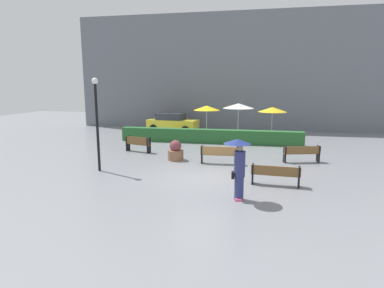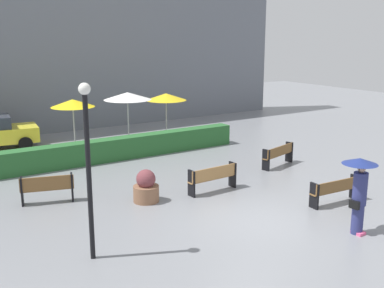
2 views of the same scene
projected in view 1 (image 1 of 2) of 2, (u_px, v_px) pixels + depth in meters
ground_plane at (199, 178)px, 13.75m from camera, size 60.00×60.00×0.00m
bench_far_left at (138, 143)px, 18.98m from camera, size 1.67×0.78×0.91m
bench_near_right at (275, 174)px, 12.62m from camera, size 1.91×0.48×0.82m
bench_mid_center at (219, 154)px, 16.09m from camera, size 1.90×0.43×0.90m
bench_far_right at (302, 152)px, 16.41m from camera, size 1.89×0.79×0.86m
pedestrian_with_umbrella at (238, 162)px, 10.94m from camera, size 0.93×0.93×2.13m
planter_pot at (176, 151)px, 16.96m from camera, size 0.83×0.83×1.07m
lamp_post at (97, 115)px, 14.43m from camera, size 0.28×0.28×4.24m
patio_umbrella_yellow at (207, 108)px, 24.17m from camera, size 1.98×1.98×2.39m
patio_umbrella_white at (238, 106)px, 22.98m from camera, size 2.23×2.23×2.62m
patio_umbrella_yellow_far at (272, 110)px, 23.09m from camera, size 2.06×2.06×2.35m
hedge_strip at (209, 136)px, 21.92m from camera, size 12.41×0.70×0.94m
building_facade at (232, 72)px, 28.25m from camera, size 28.00×1.20×10.05m
parked_car at (172, 122)px, 27.27m from camera, size 4.38×2.38×1.57m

